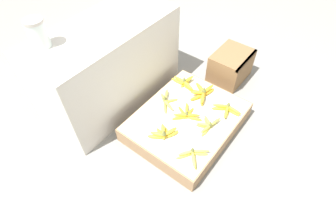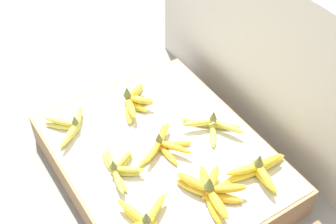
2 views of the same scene
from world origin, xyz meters
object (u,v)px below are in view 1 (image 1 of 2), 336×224
object	(u,v)px
banana_bunch_middle_left	(163,133)
banana_bunch_back_midright	(185,82)
glass_jar	(38,33)
banana_bunch_middle_midright	(202,93)
banana_bunch_front_left	(193,155)
foam_tray_white	(99,22)
wooden_crate	(231,66)
banana_bunch_middle_midleft	(186,114)
banana_bunch_front_midleft	(208,125)
banana_bunch_back_midleft	(166,101)
banana_bunch_front_midright	(227,109)

from	to	relation	value
banana_bunch_middle_left	banana_bunch_back_midright	bearing A→B (deg)	19.39
banana_bunch_middle_left	glass_jar	bearing A→B (deg)	105.79
banana_bunch_middle_midright	glass_jar	xyz separation A→B (m)	(-0.77, 0.83, 0.64)
banana_bunch_front_left	banana_bunch_back_midright	size ratio (longest dim) A/B	0.76
banana_bunch_back_midright	foam_tray_white	world-z (taller)	foam_tray_white
wooden_crate	foam_tray_white	xyz separation A→B (m)	(-0.85, 0.75, 0.59)
banana_bunch_middle_midleft	wooden_crate	bearing A→B (deg)	1.82
banana_bunch_middle_midright	wooden_crate	bearing A→B (deg)	-0.14
banana_bunch_front_midleft	foam_tray_white	distance (m)	1.12
banana_bunch_middle_left	banana_bunch_back_midleft	world-z (taller)	banana_bunch_middle_left
banana_bunch_front_midright	banana_bunch_back_midright	world-z (taller)	banana_bunch_back_midright
banana_bunch_middle_midleft	banana_bunch_back_midleft	bearing A→B (deg)	85.08
wooden_crate	banana_bunch_front_midleft	bearing A→B (deg)	-164.30
banana_bunch_middle_left	banana_bunch_middle_midleft	distance (m)	0.26
wooden_crate	glass_jar	size ratio (longest dim) A/B	2.03
wooden_crate	glass_jar	world-z (taller)	glass_jar
banana_bunch_front_left	banana_bunch_middle_midleft	bearing A→B (deg)	41.55
banana_bunch_back_midleft	banana_bunch_middle_midleft	bearing A→B (deg)	-94.92
banana_bunch_middle_midleft	banana_bunch_middle_midright	world-z (taller)	banana_bunch_middle_midright
wooden_crate	banana_bunch_front_midright	size ratio (longest dim) A/B	1.63
banana_bunch_back_midleft	banana_bunch_front_left	bearing A→B (deg)	-122.91
banana_bunch_front_left	banana_bunch_back_midleft	xyz separation A→B (m)	(0.30, 0.47, 0.00)
banana_bunch_back_midright	glass_jar	distance (m)	1.19
foam_tray_white	banana_bunch_front_midleft	bearing A→B (deg)	-85.29
banana_bunch_middle_left	foam_tray_white	bearing A→B (deg)	75.43
wooden_crate	glass_jar	xyz separation A→B (m)	(-1.28, 0.83, 0.67)
banana_bunch_back_midleft	foam_tray_white	world-z (taller)	foam_tray_white
wooden_crate	glass_jar	distance (m)	1.66
banana_bunch_front_midright	banana_bunch_middle_midleft	size ratio (longest dim) A/B	0.99
wooden_crate	banana_bunch_middle_midleft	bearing A→B (deg)	-178.18
banana_bunch_middle_midright	banana_bunch_middle_midleft	bearing A→B (deg)	-174.45
banana_bunch_front_left	banana_bunch_middle_midleft	xyz separation A→B (m)	(0.28, 0.25, -0.00)
banana_bunch_front_midright	banana_bunch_middle_midright	bearing A→B (deg)	83.06
banana_bunch_front_midleft	foam_tray_white	size ratio (longest dim) A/B	0.81
banana_bunch_front_midright	glass_jar	world-z (taller)	glass_jar
banana_bunch_front_midright	glass_jar	xyz separation A→B (m)	(-0.73, 1.08, 0.64)
banana_bunch_front_left	banana_bunch_back_midleft	world-z (taller)	banana_bunch_back_midleft
banana_bunch_front_midleft	banana_bunch_back_midleft	bearing A→B (deg)	88.68
banana_bunch_front_midleft	banana_bunch_middle_left	distance (m)	0.35
banana_bunch_middle_left	banana_bunch_front_midleft	bearing A→B (deg)	-38.70
banana_bunch_front_midright	banana_bunch_middle_midright	xyz separation A→B (m)	(0.03, 0.26, 0.00)
banana_bunch_front_midleft	banana_bunch_front_midright	size ratio (longest dim) A/B	0.94
banana_bunch_front_left	glass_jar	size ratio (longest dim) A/B	1.05
banana_bunch_middle_left	banana_bunch_back_midright	xyz separation A→B (m)	(0.55, 0.19, 0.00)
banana_bunch_front_midleft	banana_bunch_front_midright	distance (m)	0.23
glass_jar	foam_tray_white	xyz separation A→B (m)	(0.43, -0.08, -0.09)
banana_bunch_front_midright	banana_bunch_middle_left	bearing A→B (deg)	152.89
wooden_crate	banana_bunch_back_midleft	xyz separation A→B (m)	(-0.76, 0.19, 0.03)
banana_bunch_back_midright	glass_jar	size ratio (longest dim) A/B	1.37
glass_jar	banana_bunch_front_midleft	bearing A→B (deg)	-64.14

